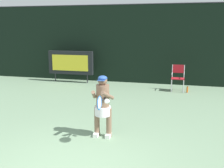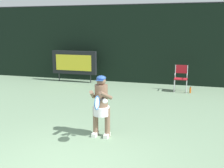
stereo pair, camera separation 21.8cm
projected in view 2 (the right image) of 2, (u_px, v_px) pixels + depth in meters
name	position (u px, v px, depth m)	size (l,w,h in m)	color
backdrop_screen	(142.00, 45.00, 12.70)	(18.00, 0.12, 3.66)	black
scoreboard	(74.00, 63.00, 13.07)	(2.20, 0.21, 1.50)	black
umpire_chair	(181.00, 77.00, 11.21)	(0.52, 0.44, 1.08)	#B7B7BC
water_bottle	(190.00, 90.00, 11.01)	(0.07, 0.07, 0.27)	#D95E1A
tennis_player	(101.00, 104.00, 6.52)	(0.54, 0.62, 1.50)	white
tennis_racket	(97.00, 103.00, 5.94)	(0.03, 0.60, 0.31)	black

